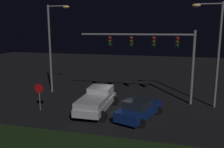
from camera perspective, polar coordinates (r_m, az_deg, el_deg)
The scene contains 7 objects.
ground_plane at distance 20.15m, azimuth 1.03°, elevation -8.27°, with size 80.00×80.00×0.00m, color black.
pickup_truck at distance 19.27m, azimuth -3.63°, elevation -6.07°, with size 2.89×5.42×1.80m.
car_sedan at distance 17.83m, azimuth 6.51°, elevation -8.42°, with size 3.36×4.75×1.51m.
traffic_signal_gantry at distance 21.42m, azimuth 10.16°, elevation 6.48°, with size 10.32×0.56×6.50m.
street_lamp_left at distance 24.97m, azimuth -13.98°, elevation 8.13°, with size 2.41×0.44×8.95m.
street_lamp_right at distance 21.22m, azimuth 23.31°, elevation 6.80°, with size 2.43×0.44×8.72m.
stop_sign at distance 20.12m, azimuth -17.19°, elevation -4.15°, with size 0.76×0.08×2.23m.
Camera 1 is at (4.37, -18.53, 6.61)m, focal length 37.82 mm.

